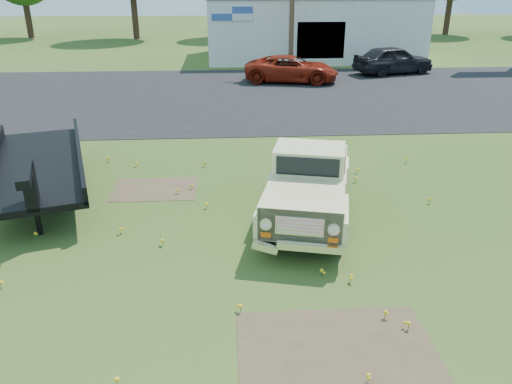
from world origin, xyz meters
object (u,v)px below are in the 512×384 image
(vintage_pickup_truck, at_px, (308,182))
(flatbed_trailer, at_px, (37,160))
(red_pickup, at_px, (291,69))
(dark_sedan, at_px, (393,60))

(vintage_pickup_truck, distance_m, flatbed_trailer, 6.97)
(vintage_pickup_truck, height_order, red_pickup, vintage_pickup_truck)
(flatbed_trailer, bearing_deg, dark_sedan, 31.91)
(red_pickup, bearing_deg, vintage_pickup_truck, -174.82)
(flatbed_trailer, distance_m, dark_sedan, 22.21)
(flatbed_trailer, bearing_deg, vintage_pickup_truck, -32.42)
(flatbed_trailer, xyz_separation_m, dark_sedan, (14.69, 16.65, -0.10))
(flatbed_trailer, distance_m, red_pickup, 16.83)
(red_pickup, distance_m, dark_sedan, 6.57)
(red_pickup, bearing_deg, flatbed_trailer, 161.06)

